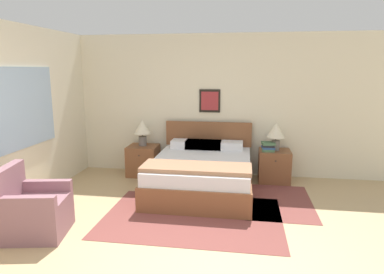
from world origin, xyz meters
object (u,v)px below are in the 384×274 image
Objects in this scene: nightstand_by_door at (274,166)px; table_lamp_by_door at (276,132)px; bed at (202,173)px; armchair at (33,211)px; table_lamp_near_window at (142,129)px; nightstand_near_window at (143,160)px.

nightstand_by_door is 0.61m from table_lamp_by_door.
bed is 3.52× the size of nightstand_by_door.
table_lamp_near_window is (0.61, 2.52, 0.59)m from armchair.
bed is at bearing -30.66° from table_lamp_near_window.
table_lamp_near_window and table_lamp_by_door have the same top height.
bed reaches higher than nightstand_by_door.
table_lamp_by_door reaches higher than bed.
nightstand_by_door is at bearing -109.66° from table_lamp_by_door.
bed is 4.07× the size of table_lamp_near_window.
nightstand_by_door is 2.49m from table_lamp_near_window.
nightstand_near_window is 2.49m from table_lamp_by_door.
nightstand_by_door is (1.21, 0.70, -0.03)m from bed.
bed is 4.07× the size of table_lamp_by_door.
bed is 3.52× the size of nightstand_near_window.
table_lamp_by_door is (3.02, 2.52, 0.59)m from armchair.
nightstand_by_door is at bearing -0.26° from table_lamp_near_window.
table_lamp_by_door is at bearing 0.00° from table_lamp_near_window.
nightstand_by_door is at bearing 0.00° from nightstand_near_window.
nightstand_by_door is at bearing 118.61° from armchair.
bed is at bearing -149.36° from table_lamp_by_door.
armchair is 1.52× the size of nightstand_near_window.
nightstand_near_window is at bearing 155.17° from armchair.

